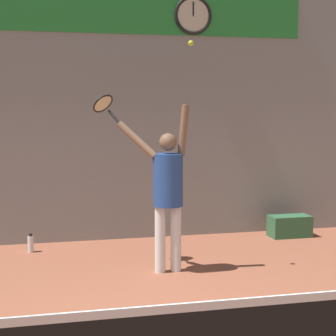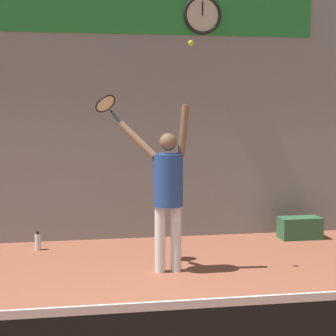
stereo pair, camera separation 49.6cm
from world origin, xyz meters
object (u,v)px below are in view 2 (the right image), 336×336
Objects in this scene: scoreboard_clock at (202,15)px; tennis_player at (167,186)px; tennis_racket at (106,105)px; tennis_ball at (191,43)px; water_bottle at (38,242)px; equipment_bag at (300,228)px.

scoreboard_clock is 0.29× the size of tennis_player.
tennis_ball is (0.96, -0.60, 0.73)m from tennis_racket.
tennis_player is 2.35m from water_bottle.
water_bottle is at bearing 138.58° from tennis_player.
equipment_bag is at bearing -17.28° from scoreboard_clock.
tennis_player is 1.74m from tennis_ball.
tennis_ball is 3.59m from water_bottle.
equipment_bag is (2.33, 1.47, -0.90)m from tennis_player.
water_bottle is (-0.92, 0.91, -1.93)m from tennis_racket.
tennis_racket is at bearing 147.72° from tennis_ball.
tennis_racket is at bearing -138.15° from scoreboard_clock.
scoreboard_clock is 2.19m from tennis_ball.
equipment_bag is at bearing 0.63° from water_bottle.
tennis_racket is 6.24× the size of tennis_ball.
scoreboard_clock is 8.89× the size of tennis_ball.
equipment_bag is at bearing 37.04° from tennis_ball.
tennis_ball is 0.25× the size of water_bottle.
scoreboard_clock reaches higher than tennis_ball.
water_bottle is (-1.88, 1.52, -2.66)m from tennis_ball.
tennis_player is at bearing -147.80° from equipment_bag.
tennis_player is 1.31m from tennis_racket.
tennis_racket reaches higher than tennis_player.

